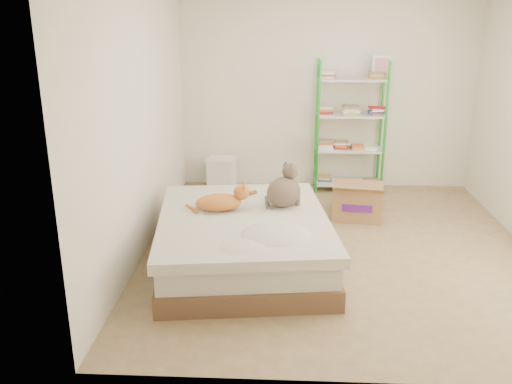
# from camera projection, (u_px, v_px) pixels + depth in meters

# --- Properties ---
(room) EXTENTS (3.81, 4.21, 2.61)m
(room) POSITION_uv_depth(u_px,v_px,m) (343.00, 120.00, 5.04)
(room) COLOR tan
(room) RESTS_ON ground
(bed) EXTENTS (1.75, 2.08, 0.49)m
(bed) POSITION_uv_depth(u_px,v_px,m) (244.00, 241.00, 5.01)
(bed) COLOR brown
(bed) RESTS_ON ground
(orange_cat) EXTENTS (0.55, 0.36, 0.21)m
(orange_cat) POSITION_uv_depth(u_px,v_px,m) (219.00, 200.00, 5.04)
(orange_cat) COLOR orange
(orange_cat) RESTS_ON bed
(grey_cat) EXTENTS (0.48, 0.47, 0.42)m
(grey_cat) POSITION_uv_depth(u_px,v_px,m) (284.00, 186.00, 5.11)
(grey_cat) COLOR brown
(grey_cat) RESTS_ON bed
(shelf_unit) EXTENTS (0.90, 0.36, 1.74)m
(shelf_unit) POSITION_uv_depth(u_px,v_px,m) (350.00, 129.00, 6.96)
(shelf_unit) COLOR green
(shelf_unit) RESTS_ON ground
(cardboard_box) EXTENTS (0.61, 0.60, 0.45)m
(cardboard_box) POSITION_uv_depth(u_px,v_px,m) (357.00, 201.00, 6.19)
(cardboard_box) COLOR olive
(cardboard_box) RESTS_ON ground
(white_bin) EXTENTS (0.41, 0.37, 0.42)m
(white_bin) POSITION_uv_depth(u_px,v_px,m) (222.00, 173.00, 7.20)
(white_bin) COLOR white
(white_bin) RESTS_ON ground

